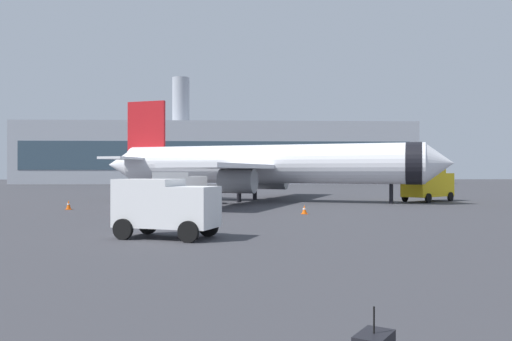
{
  "coord_description": "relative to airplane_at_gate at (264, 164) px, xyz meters",
  "views": [
    {
      "loc": [
        -0.12,
        -2.43,
        2.9
      ],
      "look_at": [
        1.24,
        28.84,
        3.0
      ],
      "focal_mm": 35.84,
      "sensor_mm": 36.0,
      "label": 1
    }
  ],
  "objects": [
    {
      "name": "safety_cone_near",
      "position": [
        1.87,
        -15.52,
        -3.35
      ],
      "size": [
        0.44,
        0.44,
        0.63
      ],
      "color": "#F2590C",
      "rests_on": "ground"
    },
    {
      "name": "fuel_truck",
      "position": [
        16.13,
        -0.94,
        -1.88
      ],
      "size": [
        6.18,
        5.64,
        3.2
      ],
      "color": "yellow",
      "rests_on": "ground"
    },
    {
      "name": "cargo_van",
      "position": [
        -6.01,
        -27.98,
        -2.21
      ],
      "size": [
        4.82,
        3.56,
        2.6
      ],
      "color": "white",
      "rests_on": "ground"
    },
    {
      "name": "airplane_at_gate",
      "position": [
        0.0,
        0.0,
        0.0
      ],
      "size": [
        34.54,
        31.62,
        10.5
      ],
      "color": "white",
      "rests_on": "ground"
    },
    {
      "name": "safety_cone_far",
      "position": [
        -15.78,
        -10.52,
        -3.3
      ],
      "size": [
        0.44,
        0.44,
        0.73
      ],
      "color": "#F2590C",
      "rests_on": "ground"
    },
    {
      "name": "terminal_building",
      "position": [
        -7.15,
        82.05,
        4.11
      ],
      "size": [
        98.94,
        19.61,
        27.32
      ],
      "color": "#9EA3AD",
      "rests_on": "ground"
    },
    {
      "name": "safety_cone_mid",
      "position": [
        -12.13,
        -6.51,
        -3.3
      ],
      "size": [
        0.44,
        0.44,
        0.72
      ],
      "color": "#F2590C",
      "rests_on": "ground"
    },
    {
      "name": "service_truck",
      "position": [
        -7.99,
        -4.19,
        -2.05
      ],
      "size": [
        5.1,
        3.18,
        2.9
      ],
      "color": "white",
      "rests_on": "ground"
    }
  ]
}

